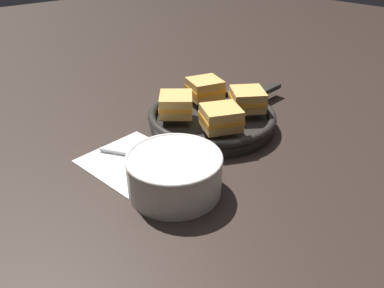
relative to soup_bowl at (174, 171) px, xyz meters
name	(u,v)px	position (x,y,z in m)	size (l,w,h in m)	color
ground_plane	(177,159)	(-0.08, 0.07, -0.04)	(4.00, 4.00, 0.00)	black
napkin	(136,162)	(-0.12, 0.00, -0.04)	(0.22, 0.19, 0.00)	white
soup_bowl	(174,171)	(0.00, 0.00, 0.00)	(0.17, 0.17, 0.07)	silver
spoon	(154,158)	(-0.10, 0.03, -0.03)	(0.16, 0.11, 0.01)	#B7B7BC
skillet	(212,119)	(-0.13, 0.22, -0.02)	(0.30, 0.42, 0.04)	black
sandwich_near_left	(176,104)	(-0.18, 0.15, 0.02)	(0.11, 0.11, 0.05)	tan
sandwich_near_right	(221,118)	(-0.06, 0.18, 0.02)	(0.10, 0.10, 0.05)	tan
sandwich_far_left	(247,99)	(-0.09, 0.29, 0.02)	(0.11, 0.11, 0.05)	tan
sandwich_far_right	(205,88)	(-0.21, 0.27, 0.02)	(0.09, 0.10, 0.05)	tan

